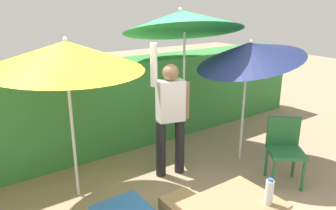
% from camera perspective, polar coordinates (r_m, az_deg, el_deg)
% --- Properties ---
extents(ground_plane, '(24.00, 24.00, 0.00)m').
position_cam_1_polar(ground_plane, '(4.42, 2.32, -14.71)').
color(ground_plane, '#9E8466').
extents(hedge_row, '(8.00, 0.70, 1.45)m').
position_cam_1_polar(hedge_row, '(5.50, -8.94, 0.11)').
color(hedge_row, '#38843D').
rests_on(hedge_row, ground_plane).
extents(umbrella_rainbow, '(1.79, 1.80, 2.01)m').
position_cam_1_polar(umbrella_rainbow, '(3.85, -17.57, 8.40)').
color(umbrella_rainbow, silver).
rests_on(umbrella_rainbow, ground_plane).
extents(umbrella_orange, '(1.91, 1.89, 2.53)m').
position_cam_1_polar(umbrella_orange, '(5.11, 2.55, 14.52)').
color(umbrella_orange, silver).
rests_on(umbrella_orange, ground_plane).
extents(umbrella_yellow, '(1.57, 1.55, 2.02)m').
position_cam_1_polar(umbrella_yellow, '(4.79, 14.05, 9.02)').
color(umbrella_yellow, silver).
rests_on(umbrella_yellow, ground_plane).
extents(person_vendor, '(0.55, 0.31, 1.88)m').
position_cam_1_polar(person_vendor, '(4.41, 0.43, -1.28)').
color(person_vendor, black).
rests_on(person_vendor, ground_plane).
extents(chair_plastic, '(0.62, 0.62, 0.89)m').
position_cam_1_polar(chair_plastic, '(4.66, 19.88, -6.91)').
color(chair_plastic, '#236633').
rests_on(chair_plastic, ground_plane).
extents(bottle_water, '(0.07, 0.07, 0.24)m').
position_cam_1_polar(bottle_water, '(2.94, 17.41, -14.43)').
color(bottle_water, silver).
rests_on(bottle_water, folding_table).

